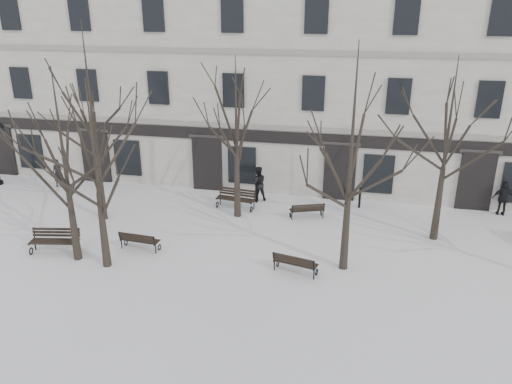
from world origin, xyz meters
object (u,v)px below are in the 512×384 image
(tree_0, at_px, (62,145))
(bench_0, at_px, (55,240))
(bench_2, at_px, (295,263))
(tree_1, at_px, (94,154))
(tree_2, at_px, (352,134))
(bench_4, at_px, (307,210))
(bench_1, at_px, (139,240))
(bench_3, at_px, (236,198))

(tree_0, relative_size, bench_0, 3.70)
(bench_2, bearing_deg, bench_0, 14.55)
(bench_0, bearing_deg, tree_1, -23.58)
(tree_2, distance_m, bench_0, 12.50)
(tree_1, height_order, bench_4, tree_1)
(bench_2, distance_m, bench_4, 5.20)
(tree_2, distance_m, bench_1, 9.56)
(bench_4, bearing_deg, bench_3, -29.56)
(bench_2, height_order, bench_4, bench_2)
(tree_1, distance_m, bench_1, 4.35)
(tree_0, relative_size, bench_1, 4.48)
(tree_1, xyz_separation_m, bench_1, (0.70, 1.47, -4.04))
(tree_1, height_order, tree_2, tree_2)
(bench_4, bearing_deg, bench_1, 15.21)
(bench_3, height_order, bench_4, bench_3)
(tree_0, bearing_deg, tree_2, 7.84)
(bench_1, height_order, bench_3, bench_3)
(tree_1, xyz_separation_m, bench_2, (7.19, 0.89, -4.03))
(tree_0, xyz_separation_m, tree_2, (10.35, 1.43, 0.57))
(bench_0, distance_m, bench_3, 8.54)
(bench_3, bearing_deg, tree_1, -109.96)
(bench_0, height_order, bench_1, bench_0)
(tree_0, height_order, bench_2, tree_0)
(tree_1, height_order, bench_3, tree_1)
(tree_2, height_order, bench_1, tree_2)
(tree_0, relative_size, bench_2, 4.31)
(tree_0, height_order, bench_1, tree_0)
(tree_1, height_order, bench_0, tree_1)
(bench_0, distance_m, bench_1, 3.38)
(tree_2, xyz_separation_m, bench_4, (-1.89, 4.39, -4.83))
(tree_1, xyz_separation_m, tree_2, (8.95, 1.69, 0.78))
(bench_1, relative_size, bench_2, 0.96)
(tree_0, xyz_separation_m, bench_2, (8.60, 0.62, -4.23))
(tree_2, relative_size, bench_3, 4.27)
(tree_1, xyz_separation_m, bench_4, (7.06, 6.08, -4.05))
(tree_0, bearing_deg, bench_0, 163.57)
(bench_2, bearing_deg, tree_2, -142.41)
(bench_3, distance_m, bench_4, 3.62)
(tree_0, bearing_deg, bench_1, 29.79)
(tree_0, xyz_separation_m, bench_0, (-1.17, 0.34, -4.16))
(tree_0, distance_m, bench_4, 11.11)
(bench_1, bearing_deg, tree_1, 69.27)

